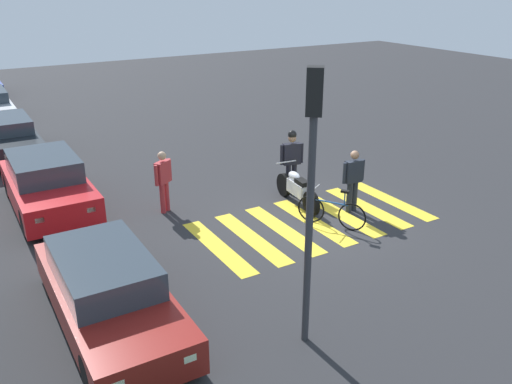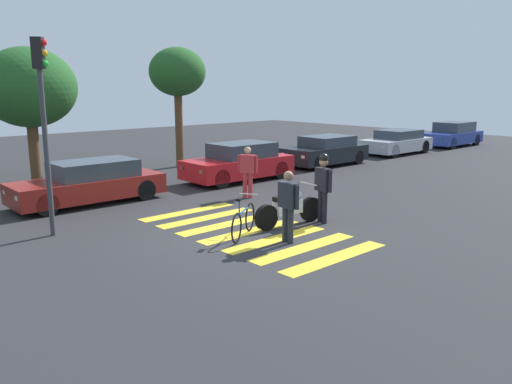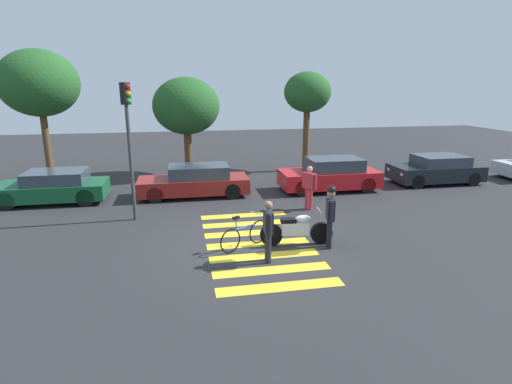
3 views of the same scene
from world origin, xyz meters
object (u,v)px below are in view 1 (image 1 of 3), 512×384
object	(u,v)px
police_motorcycle	(297,189)
pedestrian_bystander	(163,178)
traffic_light_pole	(311,170)
car_black_suv	(6,138)
leaning_bicycle	(332,212)
car_maroon_wagon	(108,292)
officer_by_motorcycle	(353,177)
car_red_convertible	(47,184)
officer_on_foot	(292,157)

from	to	relation	value
police_motorcycle	pedestrian_bystander	xyz separation A→B (m)	(1.43, 3.24, 0.48)
traffic_light_pole	car_black_suv	bearing A→B (deg)	12.18
police_motorcycle	pedestrian_bystander	size ratio (longest dim) A/B	1.30
leaning_bicycle	car_black_suv	distance (m)	11.86
car_maroon_wagon	pedestrian_bystander	bearing A→B (deg)	-33.29
pedestrian_bystander	car_black_suv	size ratio (longest dim) A/B	0.40
officer_by_motorcycle	car_red_convertible	bearing A→B (deg)	57.66
car_red_convertible	leaning_bicycle	bearing A→B (deg)	-129.55
car_maroon_wagon	traffic_light_pole	xyz separation A→B (m)	(-2.19, -2.71, 2.45)
officer_on_foot	car_black_suv	distance (m)	10.15
officer_by_motorcycle	car_black_suv	world-z (taller)	officer_by_motorcycle
leaning_bicycle	car_maroon_wagon	distance (m)	6.01
officer_on_foot	traffic_light_pole	size ratio (longest dim) A/B	0.40
police_motorcycle	officer_on_foot	distance (m)	1.13
police_motorcycle	car_black_suv	xyz separation A→B (m)	(8.64, 6.12, 0.18)
police_motorcycle	car_maroon_wagon	distance (m)	6.50
car_red_convertible	car_maroon_wagon	bearing A→B (deg)	178.81
car_red_convertible	car_black_suv	distance (m)	5.41
police_motorcycle	leaning_bicycle	distance (m)	1.53
police_motorcycle	traffic_light_pole	size ratio (longest dim) A/B	0.46
traffic_light_pole	car_red_convertible	bearing A→B (deg)	17.76
leaning_bicycle	traffic_light_pole	xyz separation A→B (m)	(-3.33, 3.18, 2.69)
officer_by_motorcycle	traffic_light_pole	world-z (taller)	traffic_light_pole
car_red_convertible	traffic_light_pole	bearing A→B (deg)	-162.24
police_motorcycle	car_black_suv	size ratio (longest dim) A/B	0.52
leaning_bicycle	pedestrian_bystander	distance (m)	4.39
officer_by_motorcycle	car_maroon_wagon	world-z (taller)	officer_by_motorcycle
leaning_bicycle	car_red_convertible	bearing A→B (deg)	50.45
leaning_bicycle	officer_by_motorcycle	world-z (taller)	officer_by_motorcycle
car_black_suv	officer_by_motorcycle	bearing A→B (deg)	-143.74
officer_on_foot	traffic_light_pole	xyz separation A→B (m)	(-5.72, 3.60, 2.00)
officer_on_foot	car_maroon_wagon	world-z (taller)	officer_on_foot
pedestrian_bystander	car_maroon_wagon	xyz separation A→B (m)	(-4.09, 2.69, -0.31)
leaning_bicycle	car_red_convertible	distance (m)	7.49
car_maroon_wagon	police_motorcycle	bearing A→B (deg)	-65.77
officer_on_foot	officer_by_motorcycle	bearing A→B (deg)	-162.38
car_red_convertible	car_black_suv	size ratio (longest dim) A/B	1.03
police_motorcycle	leaning_bicycle	bearing A→B (deg)	178.82
car_maroon_wagon	officer_by_motorcycle	bearing A→B (deg)	-77.00
police_motorcycle	officer_by_motorcycle	size ratio (longest dim) A/B	1.28
officer_on_foot	pedestrian_bystander	world-z (taller)	officer_on_foot
police_motorcycle	car_red_convertible	bearing A→B (deg)	60.82
car_maroon_wagon	car_black_suv	world-z (taller)	car_black_suv
officer_on_foot	car_maroon_wagon	xyz separation A→B (m)	(-3.53, 6.31, -0.45)
car_red_convertible	traffic_light_pole	world-z (taller)	traffic_light_pole
officer_by_motorcycle	car_black_suv	distance (m)	12.05
pedestrian_bystander	car_maroon_wagon	bearing A→B (deg)	146.71
officer_on_foot	officer_by_motorcycle	size ratio (longest dim) A/B	1.10
car_red_convertible	traffic_light_pole	size ratio (longest dim) A/B	0.93
car_maroon_wagon	car_red_convertible	distance (m)	5.91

